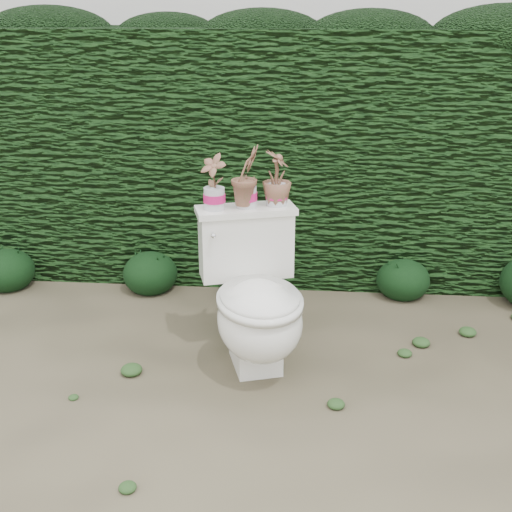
# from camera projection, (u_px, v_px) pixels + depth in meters

# --- Properties ---
(ground) EXTENTS (60.00, 60.00, 0.00)m
(ground) POSITION_uv_depth(u_px,v_px,m) (244.00, 379.00, 3.16)
(ground) COLOR #6C634A
(ground) RESTS_ON ground
(hedge) EXTENTS (8.00, 1.00, 1.60)m
(hedge) POSITION_uv_depth(u_px,v_px,m) (267.00, 152.00, 4.36)
(hedge) COLOR #1C4316
(hedge) RESTS_ON ground
(toilet) EXTENTS (0.64, 0.78, 0.78)m
(toilet) POSITION_uv_depth(u_px,v_px,m) (256.00, 303.00, 3.15)
(toilet) COLOR white
(toilet) RESTS_ON ground
(potted_plant_left) EXTENTS (0.17, 0.15, 0.26)m
(potted_plant_left) POSITION_uv_depth(u_px,v_px,m) (214.00, 184.00, 3.14)
(potted_plant_left) COLOR #2C651F
(potted_plant_left) RESTS_ON toilet
(potted_plant_center) EXTENTS (0.19, 0.21, 0.30)m
(potted_plant_center) POSITION_uv_depth(u_px,v_px,m) (246.00, 178.00, 3.16)
(potted_plant_center) COLOR #2C651F
(potted_plant_center) RESTS_ON toilet
(potted_plant_right) EXTENTS (0.15, 0.15, 0.26)m
(potted_plant_right) POSITION_uv_depth(u_px,v_px,m) (277.00, 180.00, 3.20)
(potted_plant_right) COLOR #2C651F
(potted_plant_right) RESTS_ON toilet
(liriope_clump_1) EXTENTS (0.35, 0.35, 0.28)m
(liriope_clump_1) POSITION_uv_depth(u_px,v_px,m) (7.00, 267.00, 4.17)
(liriope_clump_1) COLOR black
(liriope_clump_1) RESTS_ON ground
(liriope_clump_2) EXTENTS (0.35, 0.35, 0.28)m
(liriope_clump_2) POSITION_uv_depth(u_px,v_px,m) (150.00, 269.00, 4.13)
(liriope_clump_2) COLOR black
(liriope_clump_2) RESTS_ON ground
(liriope_clump_3) EXTENTS (0.37, 0.37, 0.29)m
(liriope_clump_3) POSITION_uv_depth(u_px,v_px,m) (250.00, 274.00, 4.04)
(liriope_clump_3) COLOR black
(liriope_clump_3) RESTS_ON ground
(liriope_clump_4) EXTENTS (0.34, 0.34, 0.27)m
(liriope_clump_4) POSITION_uv_depth(u_px,v_px,m) (403.00, 275.00, 4.05)
(liriope_clump_4) COLOR black
(liriope_clump_4) RESTS_ON ground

